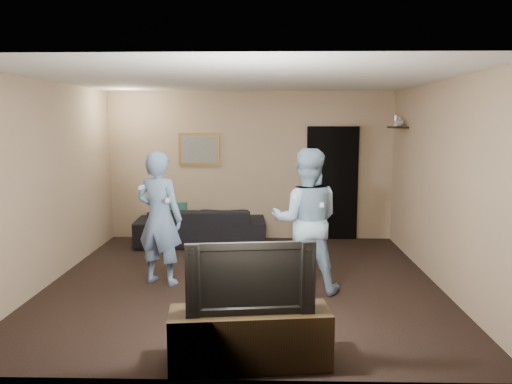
{
  "coord_description": "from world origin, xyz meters",
  "views": [
    {
      "loc": [
        0.33,
        -6.3,
        2.09
      ],
      "look_at": [
        0.16,
        0.3,
        1.15
      ],
      "focal_mm": 35.0,
      "sensor_mm": 36.0,
      "label": 1
    }
  ],
  "objects_px": {
    "wii_player_right": "(306,221)",
    "tv_console": "(250,337)",
    "sofa": "(201,226)",
    "wii_player_left": "(159,218)",
    "television": "(250,275)"
  },
  "relations": [
    {
      "from": "wii_player_right",
      "to": "tv_console",
      "type": "bearing_deg",
      "value": -107.59
    },
    {
      "from": "sofa",
      "to": "television",
      "type": "xyz_separation_m",
      "value": [
        1.0,
        -4.25,
        0.49
      ]
    },
    {
      "from": "television",
      "to": "wii_player_right",
      "type": "height_order",
      "value": "wii_player_right"
    },
    {
      "from": "sofa",
      "to": "wii_player_right",
      "type": "xyz_separation_m",
      "value": [
        1.61,
        -2.31,
        0.57
      ]
    },
    {
      "from": "wii_player_right",
      "to": "television",
      "type": "bearing_deg",
      "value": -107.59
    },
    {
      "from": "wii_player_left",
      "to": "wii_player_right",
      "type": "distance_m",
      "value": 1.87
    },
    {
      "from": "tv_console",
      "to": "television",
      "type": "distance_m",
      "value": 0.55
    },
    {
      "from": "tv_console",
      "to": "television",
      "type": "xyz_separation_m",
      "value": [
        -0.0,
        0.0,
        0.55
      ]
    },
    {
      "from": "television",
      "to": "wii_player_left",
      "type": "bearing_deg",
      "value": 112.83
    },
    {
      "from": "sofa",
      "to": "wii_player_right",
      "type": "relative_size",
      "value": 1.23
    },
    {
      "from": "tv_console",
      "to": "wii_player_right",
      "type": "relative_size",
      "value": 0.77
    },
    {
      "from": "wii_player_left",
      "to": "television",
      "type": "bearing_deg",
      "value": -60.32
    },
    {
      "from": "wii_player_right",
      "to": "sofa",
      "type": "bearing_deg",
      "value": 124.88
    },
    {
      "from": "sofa",
      "to": "wii_player_left",
      "type": "bearing_deg",
      "value": 79.98
    },
    {
      "from": "sofa",
      "to": "wii_player_left",
      "type": "relative_size",
      "value": 1.26
    }
  ]
}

